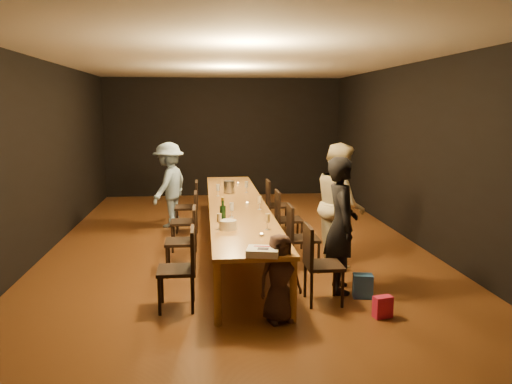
{
  "coord_description": "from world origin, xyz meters",
  "views": [
    {
      "loc": [
        -0.52,
        -7.86,
        2.27
      ],
      "look_at": [
        0.26,
        -0.47,
        1.0
      ],
      "focal_mm": 35.0,
      "sensor_mm": 36.0,
      "label": 1
    }
  ],
  "objects": [
    {
      "name": "chair_right_1",
      "position": [
        0.85,
        -1.2,
        0.47
      ],
      "size": [
        0.42,
        0.42,
        0.93
      ],
      "primitive_type": null,
      "rotation": [
        0.0,
        0.0,
        -1.57
      ],
      "color": "black",
      "rests_on": "ground"
    },
    {
      "name": "birthday_cake",
      "position": [
        0.08,
        -2.9,
        0.79
      ],
      "size": [
        0.38,
        0.33,
        0.08
      ],
      "rotation": [
        0.0,
        0.0,
        -0.22
      ],
      "color": "white",
      "rests_on": "table"
    },
    {
      "name": "plate_stack",
      "position": [
        -0.23,
        -1.76,
        0.81
      ],
      "size": [
        0.27,
        0.27,
        0.12
      ],
      "primitive_type": "cylinder",
      "rotation": [
        0.0,
        0.0,
        0.35
      ],
      "color": "white",
      "rests_on": "table"
    },
    {
      "name": "tealight_near",
      "position": [
        0.15,
        -2.14,
        0.77
      ],
      "size": [
        0.05,
        0.05,
        0.03
      ],
      "primitive_type": "cylinder",
      "color": "#B2B7B2",
      "rests_on": "table"
    },
    {
      "name": "child",
      "position": [
        0.26,
        -2.86,
        0.48
      ],
      "size": [
        0.53,
        0.41,
        0.96
      ],
      "primitive_type": "imported",
      "rotation": [
        0.0,
        0.0,
        0.26
      ],
      "color": "#3F2A23",
      "rests_on": "ground"
    },
    {
      "name": "gift_bag_blue",
      "position": [
        1.36,
        -2.3,
        0.14
      ],
      "size": [
        0.25,
        0.19,
        0.29
      ],
      "primitive_type": "cube",
      "rotation": [
        0.0,
        0.0,
        -0.18
      ],
      "color": "#2A60B7",
      "rests_on": "ground"
    },
    {
      "name": "gift_bag_red",
      "position": [
        1.39,
        -2.89,
        0.12
      ],
      "size": [
        0.22,
        0.15,
        0.24
      ],
      "primitive_type": "cube",
      "rotation": [
        0.0,
        0.0,
        0.22
      ],
      "color": "#D7204D",
      "rests_on": "ground"
    },
    {
      "name": "room_shell",
      "position": [
        0.0,
        0.0,
        2.08
      ],
      "size": [
        6.04,
        10.04,
        3.02
      ],
      "color": "black",
      "rests_on": "ground"
    },
    {
      "name": "chair_left_1",
      "position": [
        -0.85,
        -1.2,
        0.47
      ],
      "size": [
        0.42,
        0.42,
        0.93
      ],
      "primitive_type": null,
      "rotation": [
        0.0,
        0.0,
        1.57
      ],
      "color": "black",
      "rests_on": "ground"
    },
    {
      "name": "woman_tan",
      "position": [
        1.43,
        -0.95,
        0.88
      ],
      "size": [
        0.74,
        0.92,
        1.77
      ],
      "primitive_type": "imported",
      "rotation": [
        0.0,
        0.0,
        1.48
      ],
      "color": "beige",
      "rests_on": "ground"
    },
    {
      "name": "tealight_far",
      "position": [
        0.15,
        1.93,
        0.77
      ],
      "size": [
        0.05,
        0.05,
        0.03
      ],
      "primitive_type": "cylinder",
      "color": "#B2B7B2",
      "rests_on": "table"
    },
    {
      "name": "wineglass_0",
      "position": [
        -0.34,
        -1.76,
        0.85
      ],
      "size": [
        0.06,
        0.06,
        0.21
      ],
      "primitive_type": null,
      "color": "beige",
      "rests_on": "table"
    },
    {
      "name": "chair_right_3",
      "position": [
        0.85,
        1.2,
        0.47
      ],
      "size": [
        0.42,
        0.42,
        0.93
      ],
      "primitive_type": null,
      "rotation": [
        0.0,
        0.0,
        -1.57
      ],
      "color": "black",
      "rests_on": "ground"
    },
    {
      "name": "champagne_bottle",
      "position": [
        -0.28,
        -1.36,
        0.92
      ],
      "size": [
        0.09,
        0.09,
        0.34
      ],
      "primitive_type": null,
      "rotation": [
        0.0,
        0.0,
        -0.16
      ],
      "color": "black",
      "rests_on": "table"
    },
    {
      "name": "table",
      "position": [
        0.0,
        0.0,
        0.7
      ],
      "size": [
        0.9,
        6.0,
        0.75
      ],
      "color": "#9B672D",
      "rests_on": "ground"
    },
    {
      "name": "man_blue",
      "position": [
        -1.18,
        1.64,
        0.81
      ],
      "size": [
        0.97,
        1.19,
        1.61
      ],
      "primitive_type": "imported",
      "rotation": [
        0.0,
        0.0,
        -1.98
      ],
      "color": "#86A9CF",
      "rests_on": "ground"
    },
    {
      "name": "chair_left_2",
      "position": [
        -0.85,
        0.0,
        0.47
      ],
      "size": [
        0.42,
        0.42,
        0.93
      ],
      "primitive_type": null,
      "rotation": [
        0.0,
        0.0,
        1.57
      ],
      "color": "black",
      "rests_on": "ground"
    },
    {
      "name": "wineglass_5",
      "position": [
        0.24,
        0.94,
        0.85
      ],
      "size": [
        0.06,
        0.06,
        0.21
      ],
      "primitive_type": null,
      "color": "silver",
      "rests_on": "table"
    },
    {
      "name": "ice_bucket",
      "position": [
        -0.08,
        0.95,
        0.86
      ],
      "size": [
        0.22,
        0.22,
        0.21
      ],
      "primitive_type": "cylinder",
      "rotation": [
        0.0,
        0.0,
        0.13
      ],
      "color": "#A8A8AC",
      "rests_on": "table"
    },
    {
      "name": "wineglass_4",
      "position": [
        -0.28,
        0.64,
        0.85
      ],
      "size": [
        0.06,
        0.06,
        0.21
      ],
      "primitive_type": null,
      "color": "silver",
      "rests_on": "table"
    },
    {
      "name": "chair_right_0",
      "position": [
        0.85,
        -2.4,
        0.47
      ],
      "size": [
        0.42,
        0.42,
        0.93
      ],
      "primitive_type": null,
      "rotation": [
        0.0,
        0.0,
        -1.57
      ],
      "color": "black",
      "rests_on": "ground"
    },
    {
      "name": "woman_birthday",
      "position": [
        1.15,
        -2.03,
        0.84
      ],
      "size": [
        0.46,
        0.65,
        1.68
      ],
      "primitive_type": "imported",
      "rotation": [
        0.0,
        0.0,
        1.47
      ],
      "color": "black",
      "rests_on": "ground"
    },
    {
      "name": "chair_left_3",
      "position": [
        -0.85,
        1.2,
        0.47
      ],
      "size": [
        0.42,
        0.42,
        0.93
      ],
      "primitive_type": null,
      "rotation": [
        0.0,
        0.0,
        1.57
      ],
      "color": "black",
      "rests_on": "ground"
    },
    {
      "name": "wineglass_2",
      "position": [
        -0.14,
        -1.07,
        0.85
      ],
      "size": [
        0.06,
        0.06,
        0.21
      ],
      "primitive_type": null,
      "color": "silver",
      "rests_on": "table"
    },
    {
      "name": "ground",
      "position": [
        0.0,
        0.0,
        0.0
      ],
      "size": [
        10.0,
        10.0,
        0.0
      ],
      "primitive_type": "plane",
      "color": "#442011",
      "rests_on": "ground"
    },
    {
      "name": "wineglass_3",
      "position": [
        0.3,
        -0.58,
        0.85
      ],
      "size": [
        0.06,
        0.06,
        0.21
      ],
      "primitive_type": null,
      "color": "beige",
      "rests_on": "table"
    },
    {
      "name": "chair_left_0",
      "position": [
        -0.85,
        -2.4,
        0.47
      ],
      "size": [
        0.42,
        0.42,
        0.93
      ],
      "primitive_type": null,
      "rotation": [
        0.0,
        0.0,
        1.57
      ],
      "color": "black",
      "rests_on": "ground"
    },
    {
      "name": "chair_right_2",
      "position": [
        0.85,
        0.0,
        0.47
      ],
      "size": [
        0.42,
        0.42,
        0.93
      ],
      "primitive_type": null,
      "rotation": [
        0.0,
        0.0,
        -1.57
      ],
      "color": "black",
      "rests_on": "ground"
    },
    {
      "name": "wineglass_1",
      "position": [
        0.26,
        -1.83,
        0.85
      ],
      "size": [
        0.06,
        0.06,
        0.21
      ],
      "primitive_type": null,
      "color": "beige",
      "rests_on": "table"
    },
    {
      "name": "tealight_mid",
      "position": [
        0.15,
        -0.17,
        0.77
      ],
      "size": [
        0.05,
        0.05,
        0.03
      ],
      "primitive_type": "cylinder",
      "color": "#B2B7B2",
      "rests_on": "table"
    }
  ]
}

